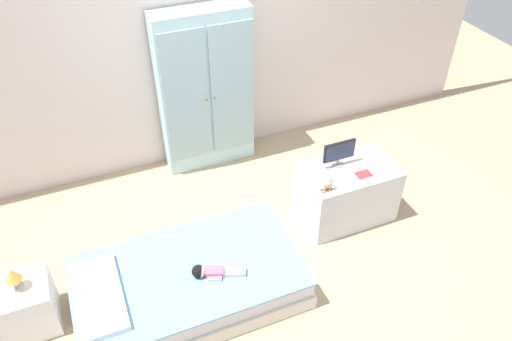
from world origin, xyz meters
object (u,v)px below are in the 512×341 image
(doll, at_px, (208,272))
(table_lamp, at_px, (12,276))
(nightstand, at_px, (27,306))
(tv_monitor, at_px, (339,152))
(bed, at_px, (189,283))
(rocking_horse_toy, at_px, (328,185))
(wardrobe, at_px, (206,91))
(book_red, at_px, (363,174))
(tv_stand, at_px, (346,192))

(doll, bearing_deg, table_lamp, 166.59)
(nightstand, bearing_deg, tv_monitor, 4.62)
(bed, relative_size, rocking_horse_toy, 13.61)
(tv_monitor, bearing_deg, rocking_horse_toy, -132.89)
(bed, bearing_deg, doll, -37.53)
(table_lamp, relative_size, tv_monitor, 0.64)
(tv_monitor, bearing_deg, nightstand, -175.38)
(rocking_horse_toy, bearing_deg, doll, -166.87)
(doll, relative_size, table_lamp, 2.09)
(wardrobe, bearing_deg, bed, -113.49)
(bed, relative_size, tv_monitor, 5.85)
(tv_monitor, relative_size, book_red, 2.28)
(tv_stand, xyz_separation_m, book_red, (0.06, -0.11, 0.27))
(wardrobe, bearing_deg, tv_monitor, -56.07)
(doll, bearing_deg, book_red, 12.02)
(bed, bearing_deg, table_lamp, 170.00)
(tv_stand, bearing_deg, bed, -168.14)
(tv_monitor, bearing_deg, table_lamp, -175.38)
(table_lamp, xyz_separation_m, wardrobe, (1.81, 1.37, 0.26))
(bed, height_order, nightstand, nightstand)
(nightstand, bearing_deg, tv_stand, 2.67)
(bed, relative_size, table_lamp, 9.12)
(rocking_horse_toy, relative_size, book_red, 0.98)
(doll, distance_m, wardrobe, 1.82)
(wardrobe, xyz_separation_m, tv_monitor, (0.78, -1.16, -0.13))
(book_red, bearing_deg, bed, -172.49)
(doll, distance_m, tv_stand, 1.47)
(tv_stand, height_order, book_red, book_red)
(doll, xyz_separation_m, book_red, (1.46, 0.31, 0.21))
(book_red, bearing_deg, tv_stand, 117.98)
(bed, distance_m, nightstand, 1.15)
(tv_monitor, height_order, book_red, tv_monitor)
(table_lamp, xyz_separation_m, book_red, (2.72, 0.01, 0.01))
(doll, relative_size, wardrobe, 0.24)
(doll, distance_m, rocking_horse_toy, 1.16)
(wardrobe, bearing_deg, book_red, -56.10)
(bed, distance_m, wardrobe, 1.83)
(tv_monitor, distance_m, rocking_horse_toy, 0.35)
(doll, distance_m, table_lamp, 1.31)
(bed, distance_m, rocking_horse_toy, 1.32)
(table_lamp, bearing_deg, bed, -10.00)
(doll, bearing_deg, tv_monitor, 20.92)
(nightstand, distance_m, tv_stand, 2.67)
(rocking_horse_toy, bearing_deg, book_red, 8.64)
(tv_stand, bearing_deg, doll, -163.20)
(bed, xyz_separation_m, tv_monitor, (1.47, 0.41, 0.53))
(doll, height_order, book_red, book_red)
(book_red, bearing_deg, nightstand, -179.75)
(book_red, bearing_deg, table_lamp, -179.75)
(table_lamp, bearing_deg, book_red, 0.25)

